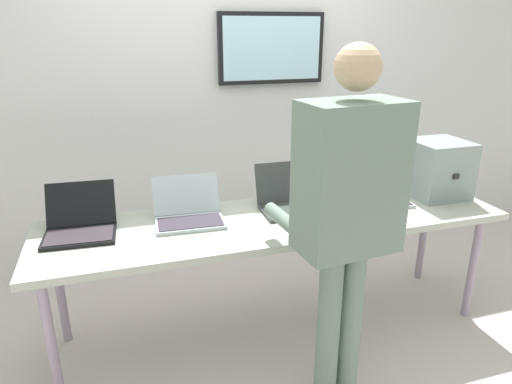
{
  "coord_description": "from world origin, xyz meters",
  "views": [
    {
      "loc": [
        -0.84,
        -2.29,
        1.77
      ],
      "look_at": [
        -0.13,
        -0.01,
        0.91
      ],
      "focal_mm": 32.31,
      "sensor_mm": 36.0,
      "label": 1
    }
  ],
  "objects_px": {
    "laptop_station_2": "(286,200)",
    "person": "(347,204)",
    "laptop_station_1": "(188,212)",
    "laptop_station_0": "(80,223)",
    "workbench": "(276,226)",
    "laptop_station_3": "(375,190)",
    "equipment_box": "(437,169)"
  },
  "relations": [
    {
      "from": "laptop_station_1",
      "to": "person",
      "type": "xyz_separation_m",
      "value": [
        0.59,
        -0.73,
        0.25
      ]
    },
    {
      "from": "laptop_station_2",
      "to": "person",
      "type": "bearing_deg",
      "value": -90.09
    },
    {
      "from": "equipment_box",
      "to": "person",
      "type": "bearing_deg",
      "value": -146.3
    },
    {
      "from": "workbench",
      "to": "laptop_station_0",
      "type": "distance_m",
      "value": 1.07
    },
    {
      "from": "workbench",
      "to": "laptop_station_0",
      "type": "xyz_separation_m",
      "value": [
        -1.06,
        0.11,
        0.11
      ]
    },
    {
      "from": "workbench",
      "to": "laptop_station_1",
      "type": "xyz_separation_m",
      "value": [
        -0.49,
        0.11,
        0.1
      ]
    },
    {
      "from": "workbench",
      "to": "laptop_station_3",
      "type": "bearing_deg",
      "value": 8.19
    },
    {
      "from": "laptop_station_1",
      "to": "person",
      "type": "relative_size",
      "value": 0.23
    },
    {
      "from": "equipment_box",
      "to": "laptop_station_3",
      "type": "distance_m",
      "value": 0.43
    },
    {
      "from": "equipment_box",
      "to": "person",
      "type": "xyz_separation_m",
      "value": [
        -1.01,
        -0.67,
        0.12
      ]
    },
    {
      "from": "laptop_station_0",
      "to": "person",
      "type": "bearing_deg",
      "value": -32.41
    },
    {
      "from": "equipment_box",
      "to": "laptop_station_2",
      "type": "xyz_separation_m",
      "value": [
        -1.01,
        0.06,
        -0.12
      ]
    },
    {
      "from": "workbench",
      "to": "laptop_station_3",
      "type": "distance_m",
      "value": 0.72
    },
    {
      "from": "workbench",
      "to": "person",
      "type": "relative_size",
      "value": 1.55
    },
    {
      "from": "workbench",
      "to": "person",
      "type": "bearing_deg",
      "value": -80.82
    },
    {
      "from": "laptop_station_0",
      "to": "person",
      "type": "distance_m",
      "value": 1.4
    },
    {
      "from": "laptop_station_0",
      "to": "laptop_station_3",
      "type": "xyz_separation_m",
      "value": [
        1.76,
        -0.01,
        0.0
      ]
    },
    {
      "from": "laptop_station_0",
      "to": "laptop_station_1",
      "type": "distance_m",
      "value": 0.57
    },
    {
      "from": "laptop_station_0",
      "to": "workbench",
      "type": "bearing_deg",
      "value": -6.18
    },
    {
      "from": "workbench",
      "to": "equipment_box",
      "type": "xyz_separation_m",
      "value": [
        1.11,
        0.05,
        0.23
      ]
    },
    {
      "from": "equipment_box",
      "to": "laptop_station_0",
      "type": "relative_size",
      "value": 0.92
    },
    {
      "from": "laptop_station_2",
      "to": "person",
      "type": "relative_size",
      "value": 0.19
    },
    {
      "from": "equipment_box",
      "to": "person",
      "type": "height_order",
      "value": "person"
    },
    {
      "from": "laptop_station_0",
      "to": "laptop_station_2",
      "type": "bearing_deg",
      "value": -0.22
    },
    {
      "from": "workbench",
      "to": "laptop_station_1",
      "type": "relative_size",
      "value": 6.73
    },
    {
      "from": "workbench",
      "to": "laptop_station_2",
      "type": "distance_m",
      "value": 0.19
    },
    {
      "from": "laptop_station_1",
      "to": "laptop_station_0",
      "type": "bearing_deg",
      "value": 179.88
    },
    {
      "from": "equipment_box",
      "to": "laptop_station_1",
      "type": "distance_m",
      "value": 1.6
    },
    {
      "from": "equipment_box",
      "to": "laptop_station_2",
      "type": "bearing_deg",
      "value": 176.71
    },
    {
      "from": "workbench",
      "to": "laptop_station_2",
      "type": "relative_size",
      "value": 8.09
    },
    {
      "from": "equipment_box",
      "to": "laptop_station_1",
      "type": "height_order",
      "value": "equipment_box"
    },
    {
      "from": "laptop_station_1",
      "to": "person",
      "type": "height_order",
      "value": "person"
    }
  ]
}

